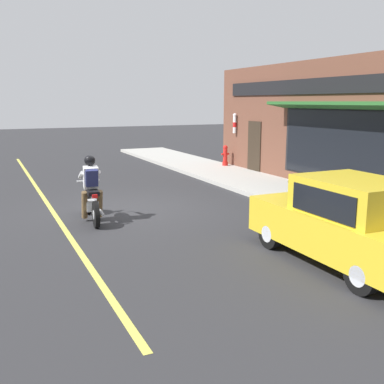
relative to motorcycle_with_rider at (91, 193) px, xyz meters
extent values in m
plane|color=#2B2B2D|center=(1.05, 0.69, -0.68)|extent=(80.00, 80.00, 0.00)
cube|color=#ADAAA3|center=(6.25, 3.69, -0.61)|extent=(2.60, 22.00, 0.14)
cube|color=#D1C64C|center=(-0.75, 3.69, -0.67)|extent=(0.12, 19.80, 0.01)
cube|color=brown|center=(7.80, 1.33, 1.42)|extent=(0.50, 11.50, 4.20)
cube|color=black|center=(7.53, -0.11, 0.87)|extent=(0.04, 4.83, 2.10)
cube|color=black|center=(7.55, -0.11, 0.87)|extent=(0.02, 5.06, 2.20)
cube|color=#2D2319|center=(7.53, 4.49, 0.37)|extent=(0.04, 0.90, 2.10)
cube|color=#235623|center=(7.20, -0.11, 2.07)|extent=(0.81, 5.52, 0.24)
cube|color=black|center=(7.52, 1.33, 2.67)|extent=(0.06, 9.77, 0.50)
cylinder|color=white|center=(7.45, 5.93, 1.22)|extent=(0.14, 0.14, 0.70)
cylinder|color=red|center=(7.45, 5.93, 1.22)|extent=(0.15, 0.15, 0.20)
sphere|color=silver|center=(7.45, 5.93, 1.62)|extent=(0.16, 0.16, 0.16)
cylinder|color=black|center=(0.06, 0.72, -0.37)|extent=(0.15, 0.63, 0.62)
cylinder|color=silver|center=(0.06, 0.72, -0.37)|extent=(0.14, 0.23, 0.22)
cylinder|color=black|center=(-0.06, -0.68, -0.37)|extent=(0.15, 0.63, 0.62)
cylinder|color=silver|center=(-0.06, -0.68, -0.37)|extent=(0.14, 0.23, 0.22)
cube|color=silver|center=(0.00, -0.03, -0.29)|extent=(0.31, 0.42, 0.24)
ellipsoid|color=black|center=(0.02, 0.22, 0.12)|extent=(0.34, 0.54, 0.24)
cube|color=black|center=(-0.02, -0.26, 0.08)|extent=(0.30, 0.58, 0.10)
cylinder|color=silver|center=(0.05, 0.62, -0.05)|extent=(0.10, 0.33, 0.68)
cylinder|color=silver|center=(0.04, 0.50, 0.23)|extent=(0.56, 0.09, 0.04)
sphere|color=silver|center=(0.05, 0.67, 0.11)|extent=(0.16, 0.16, 0.16)
cylinder|color=silver|center=(0.12, -0.44, -0.39)|extent=(0.12, 0.55, 0.08)
cube|color=red|center=(-0.05, -0.63, 0.05)|extent=(0.12, 0.07, 0.08)
cylinder|color=brown|center=(-0.19, -0.08, -0.25)|extent=(0.17, 0.36, 0.71)
cylinder|color=brown|center=(0.17, -0.11, -0.25)|extent=(0.17, 0.36, 0.71)
cube|color=silver|center=(-0.01, -0.08, 0.40)|extent=(0.37, 0.35, 0.57)
cylinder|color=silver|center=(-0.19, 0.18, 0.44)|extent=(0.13, 0.52, 0.26)
cylinder|color=silver|center=(0.21, 0.14, 0.44)|extent=(0.13, 0.52, 0.26)
sphere|color=black|center=(0.00, -0.02, 0.81)|extent=(0.26, 0.26, 0.26)
cube|color=navy|center=(-0.02, -0.24, 0.42)|extent=(0.30, 0.26, 0.42)
cylinder|color=black|center=(2.74, -3.60, -0.38)|extent=(0.18, 0.60, 0.60)
cylinder|color=silver|center=(2.74, -3.60, -0.38)|extent=(0.20, 0.33, 0.33)
cylinder|color=black|center=(4.18, -3.61, -0.38)|extent=(0.18, 0.60, 0.60)
cylinder|color=silver|center=(4.18, -3.61, -0.38)|extent=(0.20, 0.33, 0.33)
cylinder|color=black|center=(2.72, -6.00, -0.38)|extent=(0.18, 0.60, 0.60)
cylinder|color=silver|center=(2.72, -6.00, -0.38)|extent=(0.20, 0.33, 0.33)
cube|color=gold|center=(3.45, -4.81, -0.08)|extent=(1.66, 3.71, 0.70)
cube|color=gold|center=(3.45, -5.06, 0.56)|extent=(1.45, 1.91, 0.66)
cube|color=black|center=(3.45, -4.19, 0.51)|extent=(1.33, 0.36, 0.51)
cube|color=black|center=(2.72, -5.05, 0.54)|extent=(0.04, 1.52, 0.46)
cube|color=silver|center=(2.95, -2.94, 0.04)|extent=(0.24, 0.04, 0.14)
cube|color=silver|center=(3.97, -2.95, 0.04)|extent=(0.24, 0.04, 0.14)
cube|color=#28282B|center=(3.46, -2.98, -0.33)|extent=(1.61, 0.13, 0.20)
cylinder|color=red|center=(7.18, 6.21, -0.46)|extent=(0.24, 0.24, 0.16)
cylinder|color=red|center=(7.18, 6.21, -0.09)|extent=(0.18, 0.18, 0.58)
sphere|color=red|center=(7.18, 6.21, 0.24)|extent=(0.20, 0.20, 0.20)
cylinder|color=red|center=(7.05, 6.21, -0.04)|extent=(0.10, 0.08, 0.08)
cylinder|color=red|center=(7.31, 6.21, -0.04)|extent=(0.10, 0.08, 0.08)
camera|label=1|loc=(-2.28, -10.69, 2.19)|focal=42.00mm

